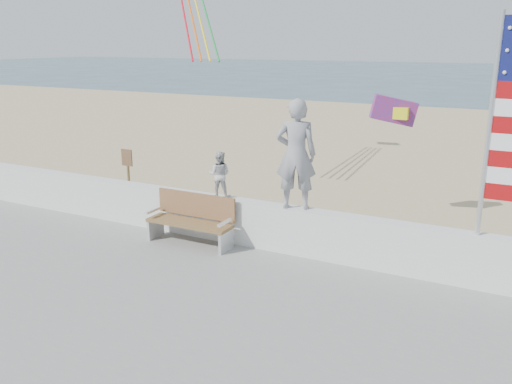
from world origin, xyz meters
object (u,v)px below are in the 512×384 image
Objects in this scene: adult at (296,154)px; flag at (500,118)px; child at (220,174)px; bench at (192,219)px.

flag is at bearing 160.20° from adult.
flag reaches higher than child.
child reaches higher than bench.
child is 0.52× the size of bench.
child is at bearing 180.00° from flag.
child is at bearing 49.07° from bench.
adult is at bearing 180.00° from flag.
adult is 0.59× the size of flag.
adult is 1.75m from child.
flag reaches higher than adult.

